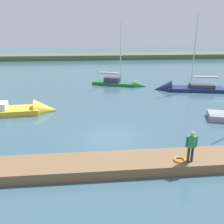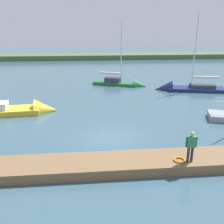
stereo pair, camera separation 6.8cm
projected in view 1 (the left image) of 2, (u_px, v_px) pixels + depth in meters
name	position (u px, v px, depth m)	size (l,w,h in m)	color
ground_plane	(112.00, 138.00, 17.60)	(200.00, 200.00, 0.00)	#385666
far_shoreline	(93.00, 59.00, 66.30)	(180.00, 8.00, 2.40)	#4C603D
dock_pier	(119.00, 164.00, 13.58)	(27.28, 2.20, 0.56)	brown
life_ring_buoy	(180.00, 160.00, 13.37)	(0.66, 0.66, 0.10)	orange
sailboat_far_left	(182.00, 89.00, 31.37)	(9.09, 4.18, 10.55)	navy
sailboat_behind_pier	(123.00, 84.00, 34.13)	(7.68, 4.63, 9.21)	#236638
sailboat_far_right	(13.00, 111.00, 22.60)	(9.63, 3.08, 11.39)	gold
person_on_dock	(191.00, 144.00, 12.97)	(0.67, 0.24, 1.77)	#28282D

